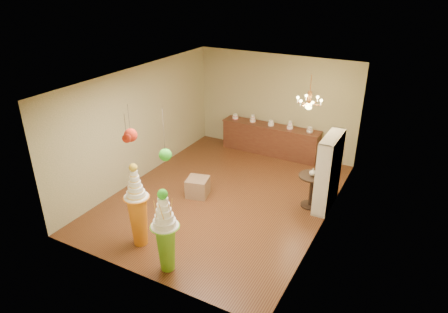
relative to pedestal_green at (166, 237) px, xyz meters
The scene contains 17 objects.
floor 2.96m from the pedestal_green, 96.58° to the left, with size 6.50×6.50×0.00m, color #542D16.
ceiling 3.67m from the pedestal_green, 96.58° to the left, with size 6.50×6.50×0.00m, color white.
wall_back 6.16m from the pedestal_green, 93.08° to the left, with size 5.00×0.04×3.00m, color tan.
wall_front 0.94m from the pedestal_green, 129.41° to the right, with size 5.00×0.04×3.00m, color tan.
wall_left 4.09m from the pedestal_green, 134.78° to the left, with size 0.04×6.50×3.00m, color tan.
wall_right 3.67m from the pedestal_green, 52.70° to the left, with size 0.04×6.50×3.00m, color tan.
pedestal_green is the anchor object (origin of this frame).
pedestal_orange 1.02m from the pedestal_green, 158.59° to the left, with size 0.55×0.55×1.83m.
burlap_riser 2.80m from the pedestal_green, 109.87° to the left, with size 0.52×0.52×0.47m, color #866649.
sideboard 5.83m from the pedestal_green, 93.23° to the left, with size 3.04×0.54×1.16m.
shelving_unit 4.17m from the pedestal_green, 61.17° to the left, with size 0.33×1.20×1.80m.
round_table 3.84m from the pedestal_green, 63.75° to the left, with size 0.76×0.76×0.83m.
vase 3.84m from the pedestal_green, 63.75° to the left, with size 0.17×0.17×0.18m, color beige.
pom_red_left 1.98m from the pedestal_green, 157.31° to the left, with size 0.25×0.25×0.72m.
pom_green_mid 1.52m from the pedestal_green, 119.94° to the left, with size 0.24×0.24×1.07m.
pom_red_right 1.96m from the pedestal_green, behind, with size 0.16×0.16×0.51m.
chandelier 4.60m from the pedestal_green, 73.08° to the left, with size 0.67×0.67×0.85m.
Camera 1 is at (4.12, -7.61, 5.14)m, focal length 32.00 mm.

